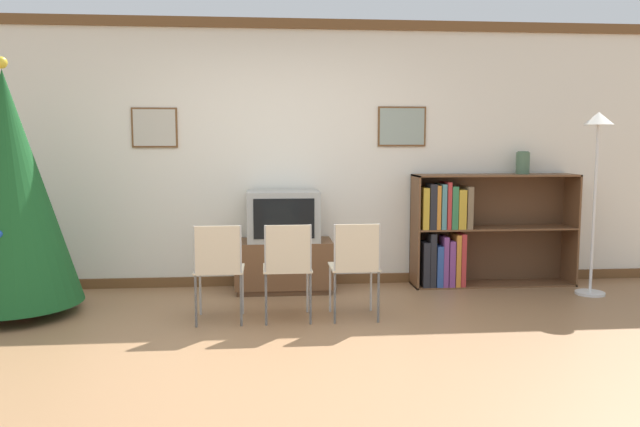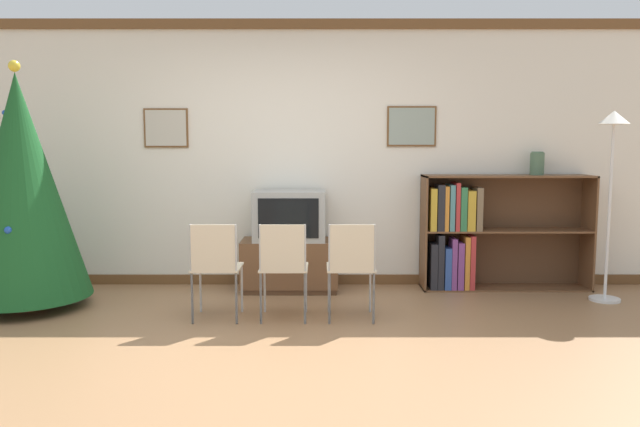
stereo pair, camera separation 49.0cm
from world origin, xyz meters
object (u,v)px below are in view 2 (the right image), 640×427
at_px(folding_chair_left, 215,265).
at_px(vase, 537,163).
at_px(folding_chair_center, 283,265).
at_px(tv_console, 290,265).
at_px(television, 289,216).
at_px(folding_chair_right, 351,265).
at_px(christmas_tree, 21,187).
at_px(standing_lamp, 612,156).
at_px(bookshelf, 475,233).

bearing_deg(folding_chair_left, vase, 21.64).
bearing_deg(folding_chair_center, tv_console, 90.00).
relative_size(television, folding_chair_right, 0.86).
bearing_deg(christmas_tree, folding_chair_left, -13.45).
relative_size(christmas_tree, standing_lamp, 1.24).
distance_m(folding_chair_left, standing_lamp, 3.70).
xyz_separation_m(folding_chair_right, vase, (1.92, 1.21, 0.80)).
bearing_deg(folding_chair_left, tv_console, 62.63).
xyz_separation_m(christmas_tree, folding_chair_left, (1.77, -0.42, -0.61)).
distance_m(folding_chair_right, standing_lamp, 2.65).
bearing_deg(tv_console, christmas_tree, -164.27).
bearing_deg(television, bookshelf, 2.17).
bearing_deg(television, folding_chair_center, -90.00).
xyz_separation_m(tv_console, bookshelf, (1.86, 0.07, 0.31)).
relative_size(folding_chair_center, vase, 3.50).
relative_size(folding_chair_left, bookshelf, 0.49).
relative_size(tv_console, television, 1.35).
height_order(television, standing_lamp, standing_lamp).
relative_size(folding_chair_left, standing_lamp, 0.47).
xyz_separation_m(folding_chair_right, bookshelf, (1.30, 1.15, 0.09)).
bearing_deg(bookshelf, folding_chair_left, -154.62).
bearing_deg(bookshelf, folding_chair_right, -138.60).
relative_size(television, standing_lamp, 0.40).
bearing_deg(bookshelf, folding_chair_center, -148.33).
xyz_separation_m(television, folding_chair_right, (0.56, -1.08, -0.28)).
relative_size(tv_console, bookshelf, 0.57).
bearing_deg(bookshelf, tv_console, -177.91).
xyz_separation_m(tv_console, folding_chair_right, (0.56, -1.08, 0.22)).
height_order(christmas_tree, folding_chair_left, christmas_tree).
bearing_deg(folding_chair_right, folding_chair_center, 180.00).
bearing_deg(folding_chair_right, vase, 32.14).
bearing_deg(christmas_tree, folding_chair_center, -10.30).
bearing_deg(television, christmas_tree, -164.33).
bearing_deg(bookshelf, standing_lamp, -23.76).
relative_size(christmas_tree, tv_console, 2.28).
height_order(folding_chair_right, standing_lamp, standing_lamp).
bearing_deg(christmas_tree, bookshelf, 9.80).
xyz_separation_m(christmas_tree, bookshelf, (4.20, 0.73, -0.52)).
height_order(folding_chair_center, folding_chair_right, same).
distance_m(christmas_tree, vase, 4.88).
bearing_deg(tv_console, vase, 2.88).
relative_size(television, bookshelf, 0.42).
height_order(tv_console, folding_chair_center, folding_chair_center).
relative_size(folding_chair_left, vase, 3.50).
height_order(christmas_tree, vase, christmas_tree).
height_order(tv_console, television, television).
distance_m(tv_console, folding_chair_right, 1.24).
bearing_deg(bookshelf, christmas_tree, -170.20).
bearing_deg(folding_chair_left, television, 62.58).
height_order(bookshelf, standing_lamp, standing_lamp).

